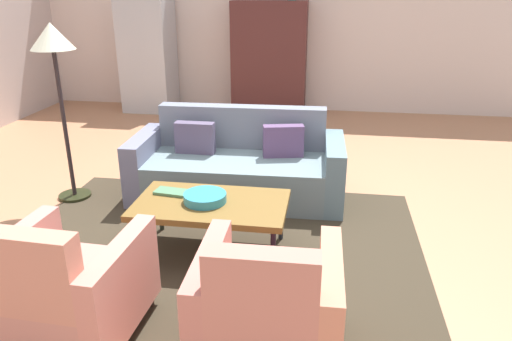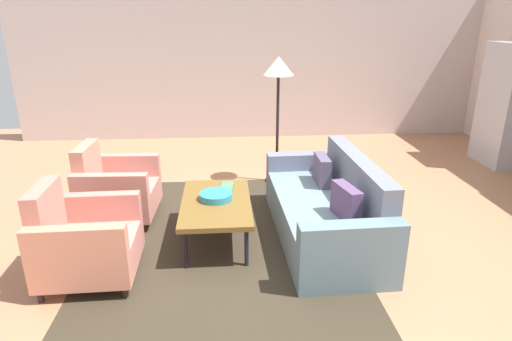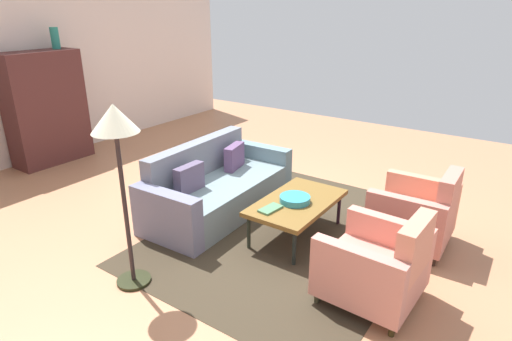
{
  "view_description": "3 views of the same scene",
  "coord_description": "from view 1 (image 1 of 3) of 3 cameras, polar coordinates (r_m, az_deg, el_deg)",
  "views": [
    {
      "loc": [
        0.75,
        -4.0,
        2.04
      ],
      "look_at": [
        0.16,
        -0.15,
        0.53
      ],
      "focal_mm": 33.86,
      "sensor_mm": 36.0,
      "label": 1
    },
    {
      "loc": [
        3.93,
        -0.54,
        2.22
      ],
      "look_at": [
        -0.2,
        -0.23,
        0.73
      ],
      "focal_mm": 30.38,
      "sensor_mm": 36.0,
      "label": 2
    },
    {
      "loc": [
        -3.93,
        -2.73,
        2.47
      ],
      "look_at": [
        -0.16,
        -0.12,
        0.69
      ],
      "focal_mm": 30.12,
      "sensor_mm": 36.0,
      "label": 3
    }
  ],
  "objects": [
    {
      "name": "book_stack",
      "position": [
        4.02,
        -9.97,
        -2.51
      ],
      "size": [
        0.28,
        0.17,
        0.02
      ],
      "color": "#4A7A56",
      "rests_on": "coffee_table"
    },
    {
      "name": "refrigerator",
      "position": [
        8.5,
        -12.61,
        13.16
      ],
      "size": [
        0.8,
        0.73,
        1.85
      ],
      "color": "#B7BABF",
      "rests_on": "ground"
    },
    {
      "name": "armchair_left",
      "position": [
        3.14,
        -21.65,
        -13.24
      ],
      "size": [
        0.83,
        0.83,
        0.88
      ],
      "rotation": [
        0.0,
        0.0,
        -0.04
      ],
      "color": "#2C2C1E",
      "rests_on": "ground"
    },
    {
      "name": "couch",
      "position": [
        4.95,
        -2.04,
        0.42
      ],
      "size": [
        2.13,
        0.97,
        0.86
      ],
      "rotation": [
        0.0,
        0.0,
        3.17
      ],
      "color": "slate",
      "rests_on": "ground"
    },
    {
      "name": "floor_lamp",
      "position": [
        4.92,
        -22.76,
        12.62
      ],
      "size": [
        0.4,
        0.4,
        1.72
      ],
      "color": "black",
      "rests_on": "ground"
    },
    {
      "name": "armchair_right",
      "position": [
        2.79,
        1.3,
        -16.4
      ],
      "size": [
        0.82,
        0.82,
        0.88
      ],
      "rotation": [
        0.0,
        0.0,
        0.02
      ],
      "color": "#381C16",
      "rests_on": "ground"
    },
    {
      "name": "cabinet",
      "position": [
        8.11,
        1.58,
        13.1
      ],
      "size": [
        1.2,
        0.51,
        1.8
      ],
      "color": "#4E2523",
      "rests_on": "ground"
    },
    {
      "name": "ground_plane",
      "position": [
        4.56,
        -1.67,
        -5.45
      ],
      "size": [
        10.33,
        10.33,
        0.0
      ],
      "primitive_type": "plane",
      "color": "#B47955"
    },
    {
      "name": "area_rug",
      "position": [
        4.07,
        -4.96,
        -8.98
      ],
      "size": [
        3.4,
        2.6,
        0.01
      ],
      "primitive_type": "cube",
      "color": "#393022",
      "rests_on": "ground"
    },
    {
      "name": "fruit_bowl",
      "position": [
        3.82,
        -6.05,
        -3.2
      ],
      "size": [
        0.34,
        0.34,
        0.07
      ],
      "primitive_type": "cylinder",
      "color": "teal",
      "rests_on": "coffee_table"
    },
    {
      "name": "wall_back",
      "position": [
        8.36,
        3.76,
        16.76
      ],
      "size": [
        8.46,
        0.12,
        2.8
      ],
      "primitive_type": "cube",
      "color": "beige",
      "rests_on": "ground"
    },
    {
      "name": "coffee_table",
      "position": [
        3.84,
        -5.32,
        -4.23
      ],
      "size": [
        1.2,
        0.7,
        0.44
      ],
      "color": "black",
      "rests_on": "ground"
    }
  ]
}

